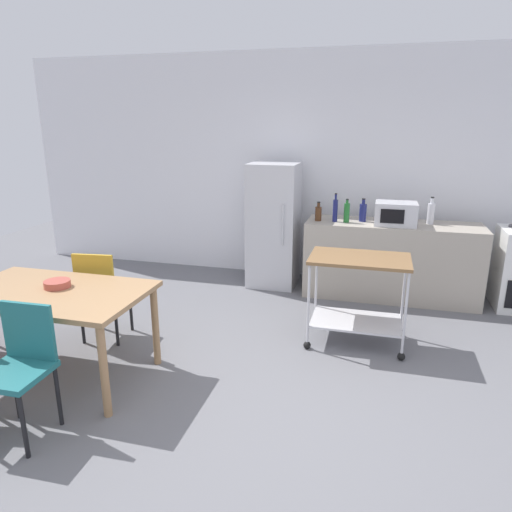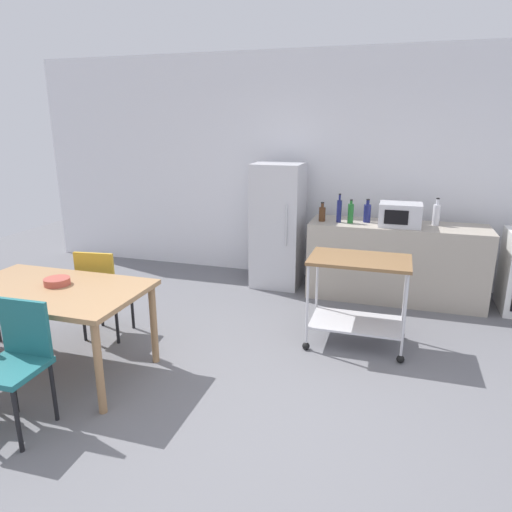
% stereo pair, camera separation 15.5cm
% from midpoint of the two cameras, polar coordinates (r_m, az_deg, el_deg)
% --- Properties ---
extents(ground_plane, '(12.00, 12.00, 0.00)m').
position_cam_midpoint_polar(ground_plane, '(3.62, -0.34, -18.03)').
color(ground_plane, slate).
extents(back_wall, '(8.40, 0.12, 2.90)m').
position_cam_midpoint_polar(back_wall, '(6.16, 7.68, 10.61)').
color(back_wall, white).
rests_on(back_wall, ground_plane).
extents(kitchen_counter, '(2.00, 0.64, 0.90)m').
position_cam_midpoint_polar(kitchen_counter, '(5.71, 15.48, -0.53)').
color(kitchen_counter, '#A89E8E').
rests_on(kitchen_counter, ground_plane).
extents(dining_table, '(1.50, 0.90, 0.75)m').
position_cam_midpoint_polar(dining_table, '(4.07, -24.84, -4.94)').
color(dining_table, '#A37A51').
rests_on(dining_table, ground_plane).
extents(chair_mustard, '(0.45, 0.45, 0.89)m').
position_cam_midpoint_polar(chair_mustard, '(4.63, -19.39, -3.87)').
color(chair_mustard, gold).
rests_on(chair_mustard, ground_plane).
extents(chair_teal, '(0.41, 0.41, 0.89)m').
position_cam_midpoint_polar(chair_teal, '(3.51, -28.16, -11.45)').
color(chair_teal, '#1E666B').
rests_on(chair_teal, ground_plane).
extents(refrigerator, '(0.60, 0.63, 1.55)m').
position_cam_midpoint_polar(refrigerator, '(5.88, 1.46, 3.82)').
color(refrigerator, silver).
rests_on(refrigerator, ground_plane).
extents(kitchen_cart, '(0.91, 0.57, 0.85)m').
position_cam_midpoint_polar(kitchen_cart, '(4.38, 11.46, -3.62)').
color(kitchen_cart, brown).
rests_on(kitchen_cart, ground_plane).
extents(bottle_olive_oil, '(0.08, 0.08, 0.23)m').
position_cam_midpoint_polar(bottle_olive_oil, '(5.56, 6.88, 5.25)').
color(bottle_olive_oil, '#4C2D19').
rests_on(bottle_olive_oil, kitchen_counter).
extents(bottle_sesame_oil, '(0.06, 0.06, 0.34)m').
position_cam_midpoint_polar(bottle_sesame_oil, '(5.52, 8.92, 5.61)').
color(bottle_sesame_oil, navy).
rests_on(bottle_sesame_oil, kitchen_counter).
extents(bottle_soy_sauce, '(0.07, 0.07, 0.28)m').
position_cam_midpoint_polar(bottle_soy_sauce, '(5.51, 10.29, 5.30)').
color(bottle_soy_sauce, '#1E6628').
rests_on(bottle_soy_sauce, kitchen_counter).
extents(bottle_sparkling_water, '(0.08, 0.08, 0.27)m').
position_cam_midpoint_polar(bottle_sparkling_water, '(5.60, 12.23, 5.31)').
color(bottle_sparkling_water, navy).
rests_on(bottle_sparkling_water, kitchen_counter).
extents(microwave, '(0.46, 0.35, 0.26)m').
position_cam_midpoint_polar(microwave, '(5.49, 16.02, 5.02)').
color(microwave, silver).
rests_on(microwave, kitchen_counter).
extents(bottle_soda, '(0.08, 0.08, 0.31)m').
position_cam_midpoint_polar(bottle_soda, '(5.67, 19.96, 5.00)').
color(bottle_soda, silver).
rests_on(bottle_soda, kitchen_counter).
extents(fruit_bowl, '(0.21, 0.21, 0.06)m').
position_cam_midpoint_polar(fruit_bowl, '(4.09, -24.24, -3.15)').
color(fruit_bowl, '#B24C3F').
rests_on(fruit_bowl, dining_table).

